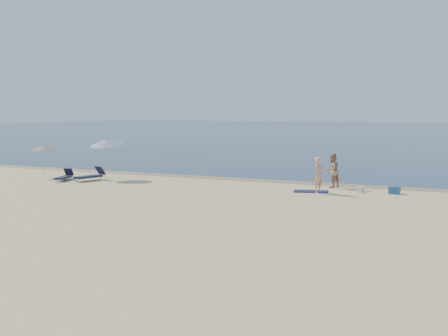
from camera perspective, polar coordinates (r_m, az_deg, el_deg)
The scene contains 11 objects.
sea at distance 111.28m, azimuth 18.94°, elevation 3.51°, with size 240.00×160.00×0.01m, color #0B2747.
wet_sand_strip at distance 32.38m, azimuth 3.92°, elevation -1.26°, with size 240.00×1.60×0.00m, color #847254.
person_left at distance 27.73m, azimuth 9.62°, elevation -0.70°, with size 0.64×0.42×1.77m, color #E39A7F.
person_right at distance 29.76m, azimuth 10.94°, elevation -0.27°, with size 0.86×0.67×1.77m, color tan.
beach_towel at distance 28.17m, azimuth 8.81°, elevation -2.37°, with size 1.69×0.94×0.03m, color #0D1145.
white_bag at distance 28.40m, azimuth 13.65°, elevation -2.15°, with size 0.32×0.28×0.28m, color silver.
blue_cooler at distance 28.35m, azimuth 16.93°, elevation -2.17°, with size 0.50×0.35×0.35m, color #1B5094.
umbrella_near at distance 33.66m, azimuth -11.85°, elevation 2.60°, with size 1.93×1.96×2.53m.
umbrella_far at distance 35.80m, azimuth -17.79°, elevation 1.98°, with size 1.90×1.90×2.00m.
lounger_left at distance 33.49m, azimuth -15.89°, elevation -0.82°, with size 0.87×1.59×0.67m.
lounger_right at distance 33.07m, azimuth -13.41°, elevation -0.75°, with size 1.09×1.92×0.81m.
Camera 1 is at (11.44, -10.62, 4.03)m, focal length 45.00 mm.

